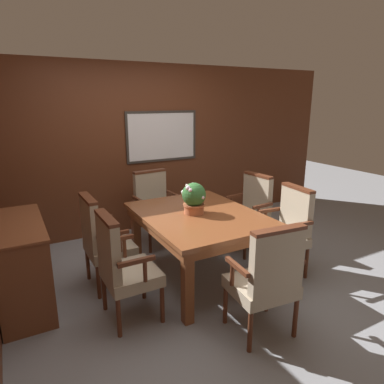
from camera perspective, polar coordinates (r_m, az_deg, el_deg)
name	(u,v)px	position (r m, az deg, el deg)	size (l,w,h in m)	color
ground_plane	(192,282)	(3.88, -0.01, -14.82)	(14.00, 14.00, 0.00)	gray
wall_back	(131,150)	(5.13, -10.14, 6.98)	(7.20, 0.08, 2.45)	#5B2D19
dining_table	(199,222)	(3.70, 1.12, -4.98)	(1.18, 1.52, 0.76)	brown
chair_right_near	(287,227)	(4.03, 15.55, -5.67)	(0.50, 0.59, 1.01)	#562B19
chair_head_far	(154,205)	(4.71, -6.29, -2.14)	(0.59, 0.51, 1.01)	#562B19
chair_left_far	(102,238)	(3.71, -14.76, -7.45)	(0.47, 0.56, 1.01)	#562B19
chair_head_near	(267,277)	(2.93, 12.40, -13.68)	(0.59, 0.50, 1.01)	#562B19
chair_right_far	(250,209)	(4.55, 9.71, -2.88)	(0.50, 0.58, 1.01)	#562B19
chair_left_near	(122,264)	(3.13, -11.57, -11.66)	(0.47, 0.56, 1.01)	#562B19
potted_plant	(194,198)	(3.62, 0.31, -0.95)	(0.27, 0.27, 0.33)	#B2603D
sideboard_cabinet	(22,264)	(3.71, -26.46, -10.70)	(0.47, 1.15, 0.84)	brown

